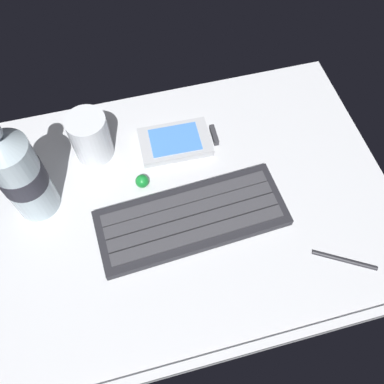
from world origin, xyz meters
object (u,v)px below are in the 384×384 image
(stylus_pen, at_px, (345,259))
(water_bottle, at_px, (19,173))
(juice_cup, at_px, (91,138))
(keyboard, at_px, (192,218))
(trackball_mouse, at_px, (142,181))
(handheld_device, at_px, (179,141))

(stylus_pen, bearing_deg, water_bottle, -175.70)
(juice_cup, bearing_deg, keyboard, -52.73)
(water_bottle, relative_size, trackball_mouse, 9.45)
(keyboard, distance_m, handheld_device, 0.15)
(handheld_device, distance_m, stylus_pen, 0.33)
(trackball_mouse, bearing_deg, keyboard, -53.41)
(handheld_device, height_order, stylus_pen, handheld_device)
(juice_cup, xyz_separation_m, trackball_mouse, (0.07, -0.08, -0.03))
(handheld_device, xyz_separation_m, water_bottle, (-0.24, -0.06, 0.08))
(keyboard, xyz_separation_m, water_bottle, (-0.23, 0.09, 0.08))
(stylus_pen, bearing_deg, keyboard, 179.70)
(handheld_device, height_order, trackball_mouse, trackball_mouse)
(handheld_device, relative_size, trackball_mouse, 5.90)
(juice_cup, relative_size, trackball_mouse, 3.86)
(handheld_device, distance_m, water_bottle, 0.26)
(trackball_mouse, bearing_deg, water_bottle, 177.27)
(juice_cup, height_order, water_bottle, water_bottle)
(juice_cup, bearing_deg, handheld_device, -7.58)
(water_bottle, distance_m, trackball_mouse, 0.18)
(keyboard, height_order, trackball_mouse, trackball_mouse)
(handheld_device, height_order, juice_cup, juice_cup)
(trackball_mouse, height_order, stylus_pen, trackball_mouse)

